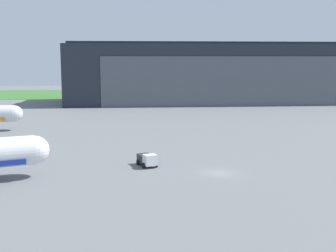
% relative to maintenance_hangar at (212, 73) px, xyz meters
% --- Properties ---
extents(ground_plane, '(440.00, 440.00, 0.00)m').
position_rel_maintenance_hangar_xyz_m(ground_plane, '(-18.63, -107.14, -10.98)').
color(ground_plane, slate).
extents(grass_field_strip, '(440.00, 56.00, 0.08)m').
position_rel_maintenance_hangar_xyz_m(grass_field_strip, '(-18.63, 44.64, -10.94)').
color(grass_field_strip, '#396D30').
rests_on(grass_field_strip, ground_plane).
extents(maintenance_hangar, '(108.86, 34.48, 22.89)m').
position_rel_maintenance_hangar_xyz_m(maintenance_hangar, '(0.00, 0.00, 0.00)').
color(maintenance_hangar, '#232833').
rests_on(maintenance_hangar, ground_plane).
extents(ops_van, '(3.33, 4.64, 2.07)m').
position_rel_maintenance_hangar_xyz_m(ops_van, '(-28.93, -102.06, -9.89)').
color(ops_van, silver).
rests_on(ops_van, ground_plane).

